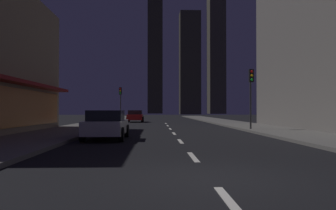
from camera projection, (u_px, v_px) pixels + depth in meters
The scene contains 13 objects.
ground_plane at pixel (165, 123), 39.14m from camera, with size 78.00×136.00×0.10m, color black.
sidewalk_right at pixel (224, 122), 39.42m from camera, with size 4.00×76.00×0.15m, color #605E59.
sidewalk_left at pixel (105, 122), 38.88m from camera, with size 4.00×76.00×0.15m, color #605E59.
lane_marking_center at pixel (174, 134), 20.76m from camera, with size 0.16×33.40×0.01m.
skyscraper_distant_tall at pixel (155, 31), 150.61m from camera, with size 6.59×7.39×74.49m, color #3A372B.
skyscraper_distant_mid at pixel (190, 63), 118.06m from camera, with size 7.20×6.67×35.97m, color #413E30.
skyscraper_distant_short at pixel (216, 54), 137.19m from camera, with size 6.52×8.45×49.15m, color #4C4939.
car_parked_near at pixel (106, 125), 16.63m from camera, with size 1.98×4.24×1.45m.
car_parked_far at pixel (135, 116), 40.85m from camera, with size 1.98×4.24×1.45m.
fire_hydrant_far_left at pixel (95, 123), 26.43m from camera, with size 0.42×0.30×0.65m.
traffic_light_near_right at pixel (251, 85), 23.28m from camera, with size 0.32×0.48×4.20m.
traffic_light_far_left at pixel (120, 96), 41.70m from camera, with size 0.32×0.48×4.20m.
street_lamp_right at pixel (330, 14), 12.53m from camera, with size 1.96×0.56×6.58m.
Camera 1 is at (-1.18, -7.16, 1.46)m, focal length 35.80 mm.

